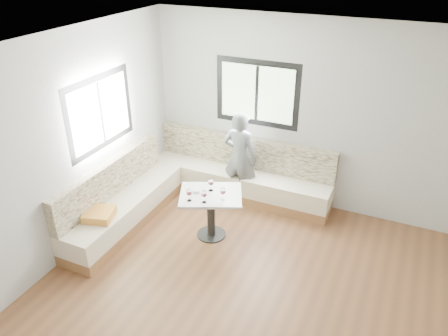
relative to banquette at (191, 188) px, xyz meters
The scene contains 9 objects.
room 2.42m from the banquette, 45.74° to the right, with size 5.01×5.01×2.81m.
banquette is the anchor object (origin of this frame).
table 0.81m from the banquette, 41.67° to the right, with size 1.00×0.91×0.67m.
person 0.87m from the banquette, 39.98° to the left, with size 0.54×0.35×1.47m, color slate.
olive_ramekin 0.78m from the banquette, 55.01° to the right, with size 0.10×0.10×0.04m.
wine_glass_a 1.01m from the banquette, 62.27° to the right, with size 0.08×0.08×0.18m.
wine_glass_b 1.07m from the banquette, 50.87° to the right, with size 0.08×0.08×0.18m.
wine_glass_c 1.10m from the banquette, 36.36° to the right, with size 0.08×0.08×0.18m.
wine_glass_d 0.85m from the banquette, 38.61° to the right, with size 0.08×0.08×0.18m.
Camera 1 is at (1.22, -3.33, 3.69)m, focal length 35.00 mm.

